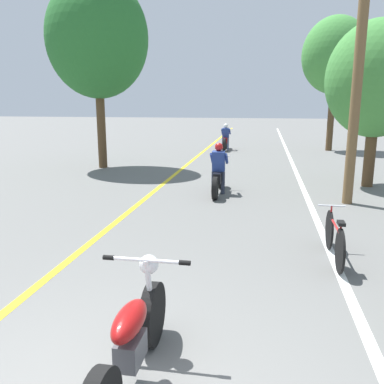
# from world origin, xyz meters

# --- Properties ---
(lane_stripe_center) EXTENTS (0.14, 48.00, 0.01)m
(lane_stripe_center) POSITION_xyz_m (-1.70, 12.53, 0.00)
(lane_stripe_center) COLOR yellow
(lane_stripe_center) RESTS_ON ground
(lane_stripe_edge) EXTENTS (0.14, 48.00, 0.01)m
(lane_stripe_edge) POSITION_xyz_m (2.49, 12.53, 0.00)
(lane_stripe_edge) COLOR white
(lane_stripe_edge) RESTS_ON ground
(utility_pole) EXTENTS (1.10, 0.24, 6.04)m
(utility_pole) POSITION_xyz_m (3.41, 7.90, 3.11)
(utility_pole) COLOR brown
(utility_pole) RESTS_ON ground
(roadside_tree_right_near) EXTENTS (2.86, 2.57, 4.75)m
(roadside_tree_right_near) POSITION_xyz_m (4.41, 10.19, 3.09)
(roadside_tree_right_near) COLOR #513A23
(roadside_tree_right_near) RESTS_ON ground
(roadside_tree_right_far) EXTENTS (3.26, 2.93, 6.58)m
(roadside_tree_right_far) POSITION_xyz_m (4.62, 19.42, 4.67)
(roadside_tree_right_far) COLOR #513A23
(roadside_tree_right_far) RESTS_ON ground
(roadside_tree_left) EXTENTS (3.72, 3.35, 6.85)m
(roadside_tree_left) POSITION_xyz_m (-4.76, 12.17, 4.70)
(roadside_tree_left) COLOR #513A23
(roadside_tree_left) RESTS_ON ground
(motorcycle_foreground) EXTENTS (0.87, 2.08, 1.02)m
(motorcycle_foreground) POSITION_xyz_m (0.24, 0.57, 0.44)
(motorcycle_foreground) COLOR black
(motorcycle_foreground) RESTS_ON ground
(motorcycle_rider_lead) EXTENTS (0.50, 2.08, 1.40)m
(motorcycle_rider_lead) POSITION_xyz_m (0.11, 8.45, 0.53)
(motorcycle_rider_lead) COLOR black
(motorcycle_rider_lead) RESTS_ON ground
(motorcycle_rider_far) EXTENTS (0.50, 2.03, 1.37)m
(motorcycle_rider_far) POSITION_xyz_m (-0.66, 18.66, 0.52)
(motorcycle_rider_far) COLOR black
(motorcycle_rider_far) RESTS_ON ground
(bicycle_parked) EXTENTS (0.44, 1.71, 0.79)m
(bicycle_parked) POSITION_xyz_m (2.48, 3.97, 0.36)
(bicycle_parked) COLOR black
(bicycle_parked) RESTS_ON ground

